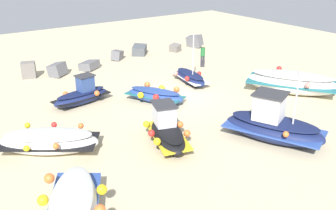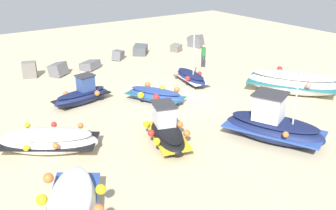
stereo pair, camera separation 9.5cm
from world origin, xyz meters
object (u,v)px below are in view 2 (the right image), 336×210
(fishing_boat_4, at_px, (273,126))
(fishing_boat_6, at_px, (167,131))
(fishing_boat_7, at_px, (82,95))
(person_walking, at_px, (203,54))
(fishing_boat_1, at_px, (72,208))
(fishing_boat_0, at_px, (292,83))
(fishing_boat_3, at_px, (49,141))
(fishing_boat_2, at_px, (191,77))
(fishing_boat_5, at_px, (155,95))

(fishing_boat_4, bearing_deg, fishing_boat_6, 34.77)
(fishing_boat_6, xyz_separation_m, fishing_boat_7, (-1.17, 6.63, -0.07))
(fishing_boat_4, relative_size, person_walking, 2.94)
(fishing_boat_4, xyz_separation_m, fishing_boat_7, (-5.27, 9.15, -0.21))
(fishing_boat_1, height_order, fishing_boat_7, fishing_boat_7)
(fishing_boat_0, xyz_separation_m, fishing_boat_1, (-15.44, -3.83, -0.06))
(fishing_boat_3, relative_size, fishing_boat_6, 1.24)
(fishing_boat_3, height_order, fishing_boat_4, fishing_boat_4)
(fishing_boat_2, bearing_deg, fishing_boat_1, 136.84)
(fishing_boat_2, xyz_separation_m, fishing_boat_7, (-7.19, 0.67, 0.13))
(person_walking, bearing_deg, fishing_boat_5, -21.84)
(fishing_boat_5, relative_size, person_walking, 2.21)
(fishing_boat_5, bearing_deg, fishing_boat_1, -75.42)
(fishing_boat_4, distance_m, fishing_boat_6, 4.82)
(fishing_boat_1, relative_size, fishing_boat_2, 1.28)
(fishing_boat_1, xyz_separation_m, fishing_boat_7, (4.43, 9.49, -0.11))
(fishing_boat_7, bearing_deg, person_walking, -0.45)
(fishing_boat_5, height_order, fishing_boat_6, fishing_boat_6)
(fishing_boat_0, relative_size, fishing_boat_5, 1.54)
(fishing_boat_3, bearing_deg, fishing_boat_0, 30.00)
(fishing_boat_3, height_order, fishing_boat_5, fishing_boat_3)
(fishing_boat_2, bearing_deg, fishing_boat_6, 144.31)
(fishing_boat_1, height_order, person_walking, person_walking)
(fishing_boat_0, bearing_deg, fishing_boat_4, -91.47)
(fishing_boat_0, bearing_deg, fishing_boat_5, -147.72)
(fishing_boat_6, distance_m, person_walking, 12.22)
(fishing_boat_2, bearing_deg, fishing_boat_4, 176.89)
(fishing_boat_1, distance_m, fishing_boat_5, 10.80)
(fishing_boat_7, distance_m, person_walking, 10.30)
(fishing_boat_0, distance_m, fishing_boat_5, 8.30)
(fishing_boat_4, height_order, person_walking, fishing_boat_4)
(fishing_boat_3, xyz_separation_m, fishing_boat_5, (6.92, 2.21, -0.07))
(person_walking, bearing_deg, fishing_boat_3, -27.68)
(fishing_boat_0, xyz_separation_m, fishing_boat_2, (-3.82, 5.00, -0.30))
(fishing_boat_6, height_order, fishing_boat_7, fishing_boat_6)
(fishing_boat_6, relative_size, fishing_boat_7, 1.03)
(fishing_boat_2, bearing_deg, fishing_boat_7, 94.28)
(fishing_boat_4, bearing_deg, fishing_boat_3, 37.60)
(fishing_boat_1, height_order, fishing_boat_5, fishing_boat_1)
(fishing_boat_3, relative_size, person_walking, 2.71)
(fishing_boat_5, bearing_deg, fishing_boat_3, -100.50)
(fishing_boat_7, bearing_deg, fishing_boat_2, -14.96)
(fishing_boat_0, xyz_separation_m, person_walking, (-0.85, 7.31, 0.29))
(fishing_boat_1, xyz_separation_m, fishing_boat_5, (7.92, 7.33, -0.20))
(fishing_boat_7, bearing_deg, fishing_boat_6, -89.62)
(fishing_boat_5, bearing_deg, person_walking, 91.50)
(fishing_boat_4, bearing_deg, fishing_boat_2, -36.34)
(fishing_boat_2, height_order, fishing_boat_6, fishing_boat_2)
(fishing_boat_1, bearing_deg, fishing_boat_4, -59.31)
(fishing_boat_1, xyz_separation_m, fishing_boat_6, (5.60, 2.87, -0.03))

